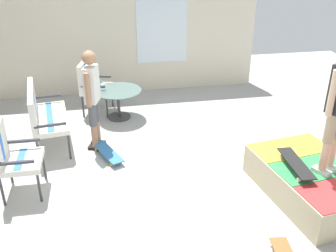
% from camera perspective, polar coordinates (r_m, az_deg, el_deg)
% --- Properties ---
extents(ground_plane, '(12.00, 12.00, 0.10)m').
position_cam_1_polar(ground_plane, '(5.75, 1.25, -8.39)').
color(ground_plane, '#A8A8A3').
extents(house_facade, '(0.23, 6.00, 2.42)m').
position_cam_1_polar(house_facade, '(8.68, -6.94, 12.77)').
color(house_facade, beige).
rests_on(house_facade, ground_plane).
extents(skate_ramp, '(1.95, 1.97, 0.45)m').
position_cam_1_polar(skate_ramp, '(5.68, 20.63, -7.53)').
color(skate_ramp, tan).
rests_on(skate_ramp, ground_plane).
extents(patio_bench, '(1.31, 0.71, 1.02)m').
position_cam_1_polar(patio_bench, '(6.68, -18.00, 1.97)').
color(patio_bench, '#38383D').
rests_on(patio_bench, ground_plane).
extents(patio_chair_near_house, '(0.73, 0.68, 1.02)m').
position_cam_1_polar(patio_chair_near_house, '(7.80, -11.24, 6.26)').
color(patio_chair_near_house, '#38383D').
rests_on(patio_chair_near_house, ground_plane).
extents(patio_chair_by_wall, '(0.62, 0.55, 1.02)m').
position_cam_1_polar(patio_chair_by_wall, '(5.57, -22.08, -3.81)').
color(patio_chair_by_wall, '#38383D').
rests_on(patio_chair_by_wall, ground_plane).
extents(patio_table, '(0.90, 0.90, 0.57)m').
position_cam_1_polar(patio_table, '(7.51, -7.29, 4.06)').
color(patio_table, '#38383D').
rests_on(patio_table, ground_plane).
extents(person_watching, '(0.46, 0.31, 1.65)m').
position_cam_1_polar(person_watching, '(6.29, -11.03, 4.68)').
color(person_watching, black).
rests_on(person_watching, ground_plane).
extents(skateboard_by_bench, '(0.81, 0.49, 0.10)m').
position_cam_1_polar(skateboard_by_bench, '(6.32, -8.80, -3.83)').
color(skateboard_by_bench, '#3372B2').
rests_on(skateboard_by_bench, ground_plane).
extents(skateboard_on_ramp, '(0.81, 0.23, 0.10)m').
position_cam_1_polar(skateboard_on_ramp, '(5.38, 18.20, -5.24)').
color(skateboard_on_ramp, black).
rests_on(skateboard_on_ramp, skate_ramp).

